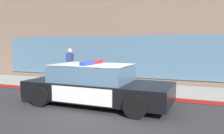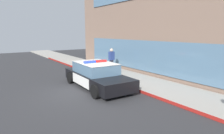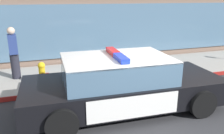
{
  "view_description": "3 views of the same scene",
  "coord_description": "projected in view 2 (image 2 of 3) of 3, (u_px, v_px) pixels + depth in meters",
  "views": [
    {
      "loc": [
        2.55,
        -6.2,
        2.05
      ],
      "look_at": [
        -0.51,
        1.87,
        1.21
      ],
      "focal_mm": 36.87,
      "sensor_mm": 36.0,
      "label": 1
    },
    {
      "loc": [
        8.58,
        -4.42,
        3.06
      ],
      "look_at": [
        -0.51,
        1.76,
        1.09
      ],
      "focal_mm": 31.29,
      "sensor_mm": 36.0,
      "label": 2
    },
    {
      "loc": [
        -2.62,
        -4.22,
        2.79
      ],
      "look_at": [
        -0.52,
        2.27,
        0.68
      ],
      "focal_mm": 36.78,
      "sensor_mm": 36.0,
      "label": 3
    }
  ],
  "objects": [
    {
      "name": "pedestrian_on_sidewalk",
      "position": [
        112.0,
        60.0,
        14.64
      ],
      "size": [
        0.31,
        0.43,
        1.71
      ],
      "rotation": [
        0.0,
        0.0,
        3.27
      ],
      "color": "#23232D",
      "rests_on": "sidewalk"
    },
    {
      "name": "fire_hydrant",
      "position": [
        108.0,
        69.0,
        13.56
      ],
      "size": [
        0.34,
        0.39,
        0.73
      ],
      "color": "gold",
      "rests_on": "sidewalk"
    },
    {
      "name": "police_cruiser",
      "position": [
        97.0,
        75.0,
        10.91
      ],
      "size": [
        5.03,
        2.29,
        1.49
      ],
      "rotation": [
        0.0,
        0.0,
        -0.03
      ],
      "color": "black",
      "rests_on": "ground"
    },
    {
      "name": "ground",
      "position": [
        89.0,
        93.0,
        9.97
      ],
      "size": [
        48.0,
        48.0,
        0.0
      ],
      "primitive_type": "plane",
      "color": "#303033"
    },
    {
      "name": "curb_red_paint",
      "position": [
        123.0,
        85.0,
        11.15
      ],
      "size": [
        28.8,
        0.04,
        0.14
      ],
      "primitive_type": "cube",
      "color": "maroon",
      "rests_on": "ground"
    },
    {
      "name": "sidewalk",
      "position": [
        141.0,
        82.0,
        11.92
      ],
      "size": [
        48.0,
        2.75,
        0.15
      ],
      "primitive_type": "cube",
      "color": "#A39E93",
      "rests_on": "ground"
    }
  ]
}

